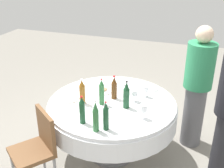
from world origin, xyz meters
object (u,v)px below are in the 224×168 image
(plate_far, at_px, (103,90))
(person_mid, at_px, (197,87))
(bottle_brown_east, at_px, (114,88))
(bottle_green_near, at_px, (102,92))
(bottle_dark_green_left, at_px, (82,111))
(wine_glass_west, at_px, (135,93))
(wine_glass_right, at_px, (144,109))
(dining_table, at_px, (112,113))
(bottle_dark_green_mid, at_px, (126,95))
(bottle_dark_green_west, at_px, (106,117))
(wine_glass_near, at_px, (146,89))
(bottle_amber_right, at_px, (82,92))
(chair_near, at_px, (38,144))
(plate_rear, at_px, (119,82))
(plate_front, at_px, (69,98))
(bottle_green_inner, at_px, (96,117))
(plate_outer, at_px, (149,88))

(plate_far, bearing_deg, person_mid, 107.03)
(bottle_brown_east, distance_m, bottle_green_near, 0.20)
(bottle_dark_green_left, height_order, wine_glass_west, bottle_dark_green_left)
(wine_glass_right, relative_size, person_mid, 0.10)
(bottle_brown_east, bearing_deg, dining_table, 3.12)
(bottle_dark_green_left, relative_size, bottle_dark_green_mid, 0.94)
(dining_table, height_order, wine_glass_west, wine_glass_west)
(bottle_dark_green_west, height_order, plate_far, bottle_dark_green_west)
(bottle_dark_green_west, bearing_deg, wine_glass_near, 165.09)
(bottle_amber_right, xyz_separation_m, chair_near, (0.59, -0.25, -0.36))
(bottle_amber_right, bearing_deg, plate_rear, 161.26)
(bottle_dark_green_mid, xyz_separation_m, chair_near, (0.65, -0.74, -0.37))
(bottle_dark_green_left, bearing_deg, bottle_amber_right, -155.73)
(person_mid, bearing_deg, bottle_green_near, -88.75)
(plate_far, bearing_deg, bottle_brown_east, 54.89)
(bottle_dark_green_west, relative_size, plate_far, 1.28)
(bottle_brown_east, bearing_deg, wine_glass_near, 115.23)
(dining_table, xyz_separation_m, plate_front, (0.10, -0.50, 0.15))
(wine_glass_right, relative_size, plate_far, 0.66)
(plate_far, distance_m, plate_rear, 0.31)
(bottle_green_inner, relative_size, plate_outer, 1.40)
(wine_glass_west, bearing_deg, wine_glass_near, 148.24)
(chair_near, bearing_deg, wine_glass_right, -115.76)
(wine_glass_near, distance_m, plate_front, 0.92)
(wine_glass_west, distance_m, plate_far, 0.46)
(dining_table, height_order, bottle_green_inner, bottle_green_inner)
(bottle_dark_green_mid, height_order, plate_far, bottle_dark_green_mid)
(bottle_amber_right, bearing_deg, plate_front, -101.18)
(plate_outer, bearing_deg, bottle_amber_right, -46.45)
(bottle_dark_green_west, relative_size, plate_front, 1.23)
(bottle_green_near, bearing_deg, plate_outer, 142.80)
(bottle_dark_green_west, height_order, plate_front, bottle_dark_green_west)
(bottle_dark_green_west, relative_size, person_mid, 0.19)
(bottle_dark_green_west, distance_m, plate_rear, 1.09)
(plate_rear, bearing_deg, person_mid, 92.47)
(bottle_brown_east, height_order, wine_glass_right, bottle_brown_east)
(wine_glass_near, bearing_deg, wine_glass_right, 9.88)
(plate_rear, distance_m, person_mid, 0.99)
(bottle_green_near, relative_size, chair_near, 0.36)
(wine_glass_west, xyz_separation_m, plate_far, (-0.12, -0.43, -0.09))
(bottle_dark_green_left, distance_m, person_mid, 1.50)
(chair_near, bearing_deg, bottle_green_inner, -130.86)
(bottle_dark_green_west, relative_size, bottle_green_near, 0.98)
(bottle_dark_green_west, bearing_deg, plate_outer, 168.64)
(bottle_dark_green_mid, distance_m, bottle_green_inner, 0.55)
(bottle_amber_right, relative_size, bottle_green_inner, 0.91)
(bottle_dark_green_left, bearing_deg, person_mid, 135.80)
(wine_glass_right, bearing_deg, bottle_green_inner, -45.77)
(bottle_green_near, xyz_separation_m, wine_glass_near, (-0.34, 0.43, -0.05))
(bottle_dark_green_mid, bearing_deg, wine_glass_right, 55.66)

